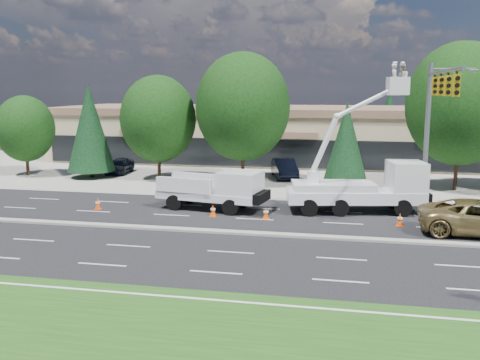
# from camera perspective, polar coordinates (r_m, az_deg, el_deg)

# --- Properties ---
(ground) EXTENTS (140.00, 140.00, 0.00)m
(ground) POSITION_cam_1_polar(r_m,az_deg,el_deg) (27.72, 0.42, -5.77)
(ground) COLOR black
(ground) RESTS_ON ground
(concrete_apron) EXTENTS (140.00, 22.00, 0.01)m
(concrete_apron) POSITION_cam_1_polar(r_m,az_deg,el_deg) (47.09, 5.06, 0.65)
(concrete_apron) COLOR gray
(concrete_apron) RESTS_ON ground
(grass_verge) EXTENTS (140.00, 10.00, 0.01)m
(grass_verge) POSITION_cam_1_polar(r_m,az_deg,el_deg) (15.98, -8.95, -17.99)
(grass_verge) COLOR #204814
(grass_verge) RESTS_ON ground
(road_median) EXTENTS (120.00, 0.55, 0.12)m
(road_median) POSITION_cam_1_polar(r_m,az_deg,el_deg) (27.70, 0.42, -5.65)
(road_median) COLOR gray
(road_median) RESTS_ON ground
(strip_mall) EXTENTS (50.40, 15.40, 5.50)m
(strip_mall) POSITION_cam_1_polar(r_m,az_deg,el_deg) (56.61, 6.23, 5.04)
(strip_mall) COLOR tan
(strip_mall) RESTS_ON ground
(tree_front_a) EXTENTS (4.94, 4.94, 6.86)m
(tree_front_a) POSITION_cam_1_polar(r_m,az_deg,el_deg) (49.44, -21.95, 5.10)
(tree_front_a) COLOR #332114
(tree_front_a) RESTS_ON ground
(tree_front_b) EXTENTS (3.97, 3.97, 7.82)m
(tree_front_b) POSITION_cam_1_polar(r_m,az_deg,el_deg) (46.41, -15.72, 5.40)
(tree_front_b) COLOR #332114
(tree_front_b) RESTS_ON ground
(tree_front_c) EXTENTS (6.13, 6.13, 8.51)m
(tree_front_c) POSITION_cam_1_polar(r_m,az_deg,el_deg) (43.96, -8.74, 6.46)
(tree_front_c) COLOR #332114
(tree_front_c) RESTS_ON ground
(tree_front_d) EXTENTS (7.38, 7.38, 10.25)m
(tree_front_d) POSITION_cam_1_polar(r_m,az_deg,el_deg) (42.03, 0.31, 7.81)
(tree_front_d) COLOR #332114
(tree_front_d) RESTS_ON ground
(tree_front_e) EXTENTS (3.28, 3.28, 6.47)m
(tree_front_e) POSITION_cam_1_polar(r_m,az_deg,el_deg) (41.41, 11.26, 4.09)
(tree_front_e) COLOR #332114
(tree_front_e) RESTS_ON ground
(tree_front_f) EXTENTS (7.77, 7.77, 10.78)m
(tree_front_f) POSITION_cam_1_polar(r_m,az_deg,el_deg) (41.99, 22.46, 7.51)
(tree_front_f) COLOR #332114
(tree_front_f) RESTS_ON ground
(tree_back_a) EXTENTS (3.97, 3.97, 7.82)m
(tree_back_a) POSITION_cam_1_polar(r_m,az_deg,el_deg) (72.09, -7.35, 7.11)
(tree_back_a) COLOR #332114
(tree_back_a) RESTS_ON ground
(tree_back_b) EXTENTS (5.43, 5.43, 10.71)m
(tree_back_b) POSITION_cam_1_polar(r_m,az_deg,el_deg) (68.84, 3.85, 8.33)
(tree_back_b) COLOR #332114
(tree_back_b) RESTS_ON ground
(tree_back_c) EXTENTS (3.72, 3.72, 7.34)m
(tree_back_c) POSITION_cam_1_polar(r_m,az_deg,el_deg) (68.49, 15.60, 6.48)
(tree_back_c) COLOR #332114
(tree_back_c) RESTS_ON ground
(signal_mast) EXTENTS (2.76, 10.16, 9.00)m
(signal_mast) POSITION_cam_1_polar(r_m,az_deg,el_deg) (33.66, 19.99, 6.85)
(signal_mast) COLOR gray
(signal_mast) RESTS_ON ground
(utility_pickup) EXTENTS (6.72, 3.42, 2.46)m
(utility_pickup) POSITION_cam_1_polar(r_m,az_deg,el_deg) (32.98, -2.50, -1.46)
(utility_pickup) COLOR white
(utility_pickup) RESTS_ON ground
(bucket_truck) EXTENTS (8.43, 3.84, 8.95)m
(bucket_truck) POSITION_cam_1_polar(r_m,az_deg,el_deg) (33.04, 13.45, -0.09)
(bucket_truck) COLOR white
(bucket_truck) RESTS_ON ground
(traffic_cone_a) EXTENTS (0.40, 0.40, 0.70)m
(traffic_cone_a) POSITION_cam_1_polar(r_m,az_deg,el_deg) (34.37, -14.92, -2.47)
(traffic_cone_a) COLOR #FE4E08
(traffic_cone_a) RESTS_ON ground
(traffic_cone_b) EXTENTS (0.40, 0.40, 0.70)m
(traffic_cone_b) POSITION_cam_1_polar(r_m,az_deg,el_deg) (31.42, -2.90, -3.28)
(traffic_cone_b) COLOR #FE4E08
(traffic_cone_b) RESTS_ON ground
(traffic_cone_c) EXTENTS (0.40, 0.40, 0.70)m
(traffic_cone_c) POSITION_cam_1_polar(r_m,az_deg,el_deg) (30.76, 2.79, -3.56)
(traffic_cone_c) COLOR #FE4E08
(traffic_cone_c) RESTS_ON ground
(traffic_cone_d) EXTENTS (0.40, 0.40, 0.70)m
(traffic_cone_d) POSITION_cam_1_polar(r_m,az_deg,el_deg) (30.52, 16.69, -4.08)
(traffic_cone_d) COLOR #FE4E08
(traffic_cone_d) RESTS_ON ground
(traffic_cone_e) EXTENTS (0.40, 0.40, 0.70)m
(traffic_cone_e) POSITION_cam_1_polar(r_m,az_deg,el_deg) (31.23, 20.73, -3.99)
(traffic_cone_e) COLOR #FE4E08
(traffic_cone_e) RESTS_ON ground
(parked_car_west) EXTENTS (1.90, 4.18, 1.39)m
(parked_car_west) POSITION_cam_1_polar(r_m,az_deg,el_deg) (48.34, -12.71, 1.52)
(parked_car_west) COLOR black
(parked_car_west) RESTS_ON ground
(parked_car_east) EXTENTS (2.97, 5.14, 1.60)m
(parked_car_east) POSITION_cam_1_polar(r_m,az_deg,el_deg) (44.88, 4.77, 1.23)
(parked_car_east) COLOR black
(parked_car_east) RESTS_ON ground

